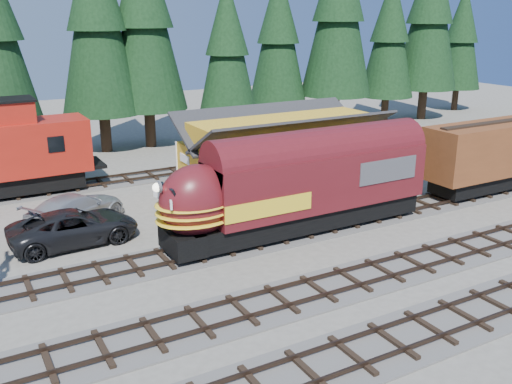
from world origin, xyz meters
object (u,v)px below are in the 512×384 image
locomotive (292,190)px  pickup_truck_b (76,209)px  depot (283,147)px  boxcar (510,151)px  pickup_truck_a (74,227)px

locomotive → pickup_truck_b: (-9.48, 7.10, -1.57)m
depot → boxcar: 14.86m
boxcar → pickup_truck_b: 27.29m
pickup_truck_a → boxcar: bearing=-101.9°
depot → locomotive: size_ratio=0.84×
depot → pickup_truck_a: size_ratio=2.03×
locomotive → boxcar: bearing=0.0°
locomotive → boxcar: 16.82m
depot → pickup_truck_a: (-13.65, -2.24, -2.09)m
depot → pickup_truck_a: depot is taller
depot → locomotive: bearing=-118.1°
pickup_truck_a → pickup_truck_b: bearing=-16.9°
locomotive → pickup_truck_a: 11.15m
locomotive → pickup_truck_a: size_ratio=2.41×
boxcar → pickup_truck_b: size_ratio=2.25×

